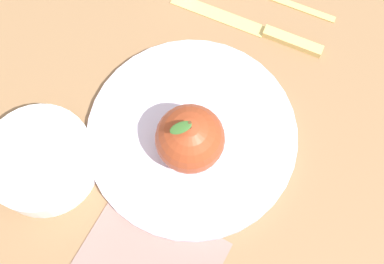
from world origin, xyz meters
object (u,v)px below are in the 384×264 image
apple (190,139)px  knife (260,30)px  linen_napkin (151,257)px  dinner_plate (192,135)px  side_bowl (41,160)px

apple → knife: bearing=-143.7°
apple → linen_napkin: bearing=45.1°
apple → knife: apple is taller
knife → linen_napkin: bearing=39.9°
dinner_plate → apple: bearing=58.3°
apple → linen_napkin: size_ratio=0.62×
dinner_plate → linen_napkin: size_ratio=1.69×
dinner_plate → linen_napkin: dinner_plate is taller
side_bowl → apple: bearing=160.3°
dinner_plate → side_bowl: 0.18m
apple → side_bowl: bearing=-19.7°
apple → knife: (-0.15, -0.11, -0.05)m
apple → linen_napkin: 0.14m
knife → apple: bearing=36.3°
dinner_plate → apple: 0.05m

